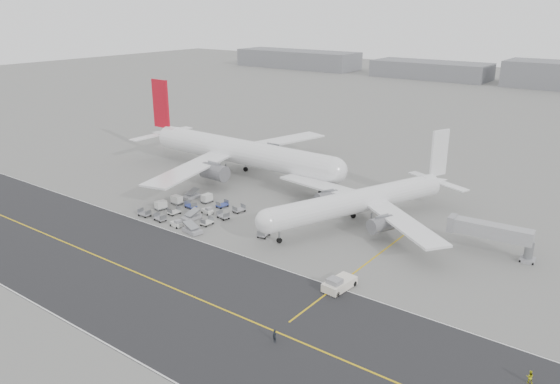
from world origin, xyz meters
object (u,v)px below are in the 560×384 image
Objects in this scene: airliner_b at (362,200)px; ground_crew_a at (275,336)px; pushback_tug at (339,284)px; airliner_a at (237,151)px; ground_crew_b at (530,377)px; jet_bridge at (491,232)px.

airliner_b reaches higher than ground_crew_a.
ground_crew_a is at bearing -82.90° from pushback_tug.
airliner_a is 65.15m from pushback_tug.
ground_crew_a is at bearing 7.22° from ground_crew_b.
jet_bridge is 8.40× the size of ground_crew_a.
airliner_a is at bearing 154.31° from ground_crew_a.
airliner_a reaches higher than ground_crew_b.
jet_bridge reaches higher than ground_crew_a.
ground_crew_b is at bearing -70.94° from jet_bridge.
airliner_a is 1.41× the size of airliner_b.
jet_bridge is at bearing -80.33° from ground_crew_b.
jet_bridge reaches higher than ground_crew_b.
jet_bridge is at bearing 91.92° from ground_crew_a.
airliner_b is 27.94× the size of ground_crew_b.
airliner_a is 43.79m from airliner_b.
jet_bridge is at bearing 23.98° from airliner_b.
pushback_tug reaches higher than ground_crew_a.
ground_crew_a is at bearing -53.73° from airliner_b.
ground_crew_b is at bearing -5.97° from pushback_tug.
pushback_tug reaches higher than ground_crew_b.
airliner_a reaches higher than airliner_b.
pushback_tug is 4.30× the size of ground_crew_a.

